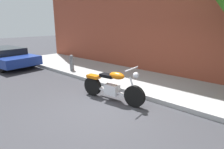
# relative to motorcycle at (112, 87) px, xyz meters

# --- Properties ---
(ground_plane) EXTENTS (60.00, 60.00, 0.00)m
(ground_plane) POSITION_rel_motorcycle_xyz_m (0.33, -0.70, -0.46)
(ground_plane) COLOR #38383D
(sidewalk) EXTENTS (18.59, 2.85, 0.14)m
(sidewalk) POSITION_rel_motorcycle_xyz_m (0.33, 2.18, -0.39)
(sidewalk) COLOR #A5A5A5
(sidewalk) RESTS_ON ground
(motorcycle) EXTENTS (2.25, 0.70, 1.14)m
(motorcycle) POSITION_rel_motorcycle_xyz_m (0.00, 0.00, 0.00)
(motorcycle) COLOR black
(motorcycle) RESTS_ON ground
(parked_car_blue) EXTENTS (4.66, 2.25, 1.03)m
(parked_car_blue) POSITION_rel_motorcycle_xyz_m (-7.90, -0.40, 0.10)
(parked_car_blue) COLOR black
(parked_car_blue) RESTS_ON ground
(fire_hydrant) EXTENTS (0.20, 0.20, 0.91)m
(fire_hydrant) POSITION_rel_motorcycle_xyz_m (-3.72, 1.19, -0.00)
(fire_hydrant) COLOR slate
(fire_hydrant) RESTS_ON ground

